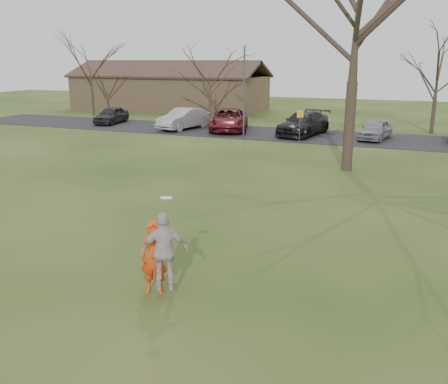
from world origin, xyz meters
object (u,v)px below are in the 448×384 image
(car_4, at_px, (376,130))
(building, at_px, (169,91))
(big_tree, at_px, (357,18))
(player_defender, at_px, (154,258))
(car_3, at_px, (304,124))
(catching_play, at_px, (165,251))
(lamp_post, at_px, (244,79))
(car_2, at_px, (229,120))
(car_0, at_px, (111,115))
(car_1, at_px, (184,119))

(car_4, xyz_separation_m, building, (-22.46, 13.07, 1.23))
(big_tree, bearing_deg, building, 133.73)
(player_defender, distance_m, car_4, 24.72)
(car_3, distance_m, building, 21.82)
(player_defender, xyz_separation_m, building, (-19.76, 37.63, 1.07))
(catching_play, bearing_deg, big_tree, 82.70)
(catching_play, height_order, lamp_post, lamp_post)
(car_2, xyz_separation_m, building, (-11.85, 12.74, 1.09))
(car_2, relative_size, lamp_post, 0.92)
(car_0, xyz_separation_m, lamp_post, (12.73, -2.87, 3.24))
(player_defender, relative_size, car_2, 0.30)
(car_4, bearing_deg, car_1, -168.19)
(catching_play, height_order, big_tree, big_tree)
(car_4, xyz_separation_m, catching_play, (-2.35, -24.69, 0.42))
(car_1, bearing_deg, car_0, -172.41)
(car_3, relative_size, lamp_post, 0.89)
(car_4, distance_m, big_tree, 11.77)
(car_0, distance_m, catching_play, 31.40)
(player_defender, xyz_separation_m, car_4, (2.70, 24.57, -0.16))
(car_0, height_order, car_4, car_0)
(player_defender, xyz_separation_m, lamp_post, (-5.76, 22.13, 3.11))
(lamp_post, height_order, big_tree, big_tree)
(car_0, xyz_separation_m, car_2, (10.58, -0.11, 0.11))
(building, bearing_deg, car_4, -30.19)
(car_3, distance_m, lamp_post, 5.41)
(building, bearing_deg, car_3, -36.29)
(building, xyz_separation_m, big_tree, (22.00, -23.00, 5.07))
(car_0, height_order, car_2, car_2)
(car_0, height_order, car_1, car_1)
(car_0, distance_m, lamp_post, 13.44)
(player_defender, bearing_deg, car_4, 68.59)
(big_tree, bearing_deg, car_4, 87.36)
(car_1, height_order, lamp_post, lamp_post)
(car_2, relative_size, big_tree, 0.41)
(car_0, xyz_separation_m, car_4, (21.19, -0.43, -0.03))
(car_1, relative_size, building, 0.23)
(building, bearing_deg, big_tree, -46.27)
(car_4, bearing_deg, catching_play, -84.76)
(catching_play, bearing_deg, car_3, 95.85)
(catching_play, bearing_deg, car_4, 84.57)
(player_defender, height_order, building, building)
(car_2, distance_m, lamp_post, 4.69)
(car_1, relative_size, car_3, 0.86)
(car_0, xyz_separation_m, big_tree, (20.73, -10.37, 6.27))
(player_defender, height_order, lamp_post, lamp_post)
(car_2, xyz_separation_m, big_tree, (10.15, -10.26, 6.16))
(car_0, bearing_deg, catching_play, -60.81)
(player_defender, xyz_separation_m, car_3, (-2.20, 24.74, -0.01))
(lamp_post, bearing_deg, car_2, 127.88)
(car_2, relative_size, car_4, 1.50)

